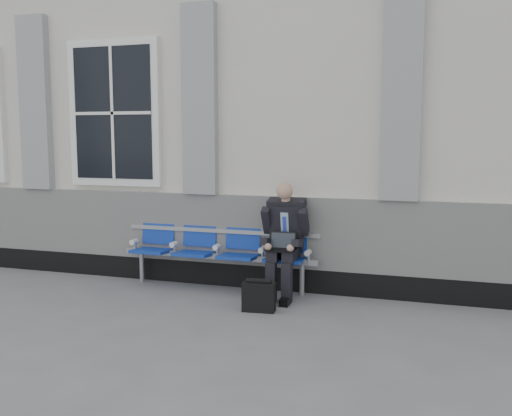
% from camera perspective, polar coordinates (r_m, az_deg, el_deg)
% --- Properties ---
extents(ground, '(70.00, 70.00, 0.00)m').
position_cam_1_polar(ground, '(7.27, -21.87, -8.84)').
color(ground, slate).
rests_on(ground, ground).
extents(station_building, '(14.40, 4.40, 4.49)m').
position_cam_1_polar(station_building, '(9.93, -9.67, 8.69)').
color(station_building, beige).
rests_on(station_building, ground).
extents(bench, '(2.60, 0.47, 0.91)m').
position_cam_1_polar(bench, '(7.32, -3.74, -3.79)').
color(bench, '#9EA0A3').
rests_on(bench, ground).
extents(businessman, '(0.56, 0.75, 1.39)m').
position_cam_1_polar(businessman, '(6.88, 2.87, -2.75)').
color(businessman, black).
rests_on(businessman, ground).
extents(briefcase, '(0.38, 0.19, 0.37)m').
position_cam_1_polar(briefcase, '(6.42, 0.28, -8.82)').
color(briefcase, black).
rests_on(briefcase, ground).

